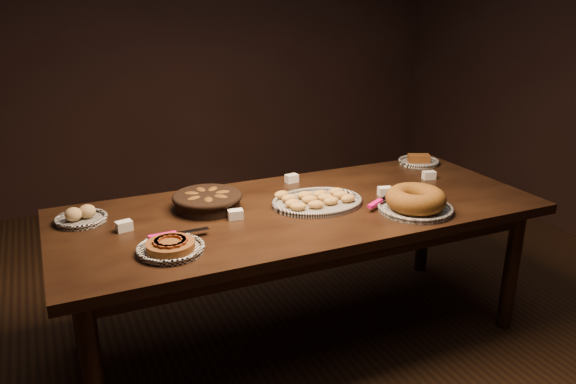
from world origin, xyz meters
name	(u,v)px	position (x,y,z in m)	size (l,w,h in m)	color
ground	(300,335)	(0.00, 0.00, 0.00)	(5.00, 5.00, 0.00)	black
buffet_table	(301,221)	(0.00, 0.00, 0.68)	(2.40, 1.00, 0.75)	black
apple_tart_plate	(171,247)	(-0.71, -0.25, 0.77)	(0.34, 0.28, 0.05)	white
madeleine_platter	(316,201)	(0.09, 0.00, 0.77)	(0.47, 0.38, 0.05)	black
bundt_cake_plate	(415,202)	(0.49, -0.28, 0.80)	(0.42, 0.41, 0.11)	black
croissant_basket	(207,200)	(-0.43, 0.16, 0.80)	(0.41, 0.41, 0.09)	black
bread_roll_plate	(81,217)	(-1.02, 0.25, 0.77)	(0.24, 0.24, 0.08)	white
loaf_plate	(419,161)	(1.00, 0.38, 0.77)	(0.25, 0.25, 0.06)	black
tent_cards	(302,195)	(0.05, 0.10, 0.77)	(1.80, 0.46, 0.04)	white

